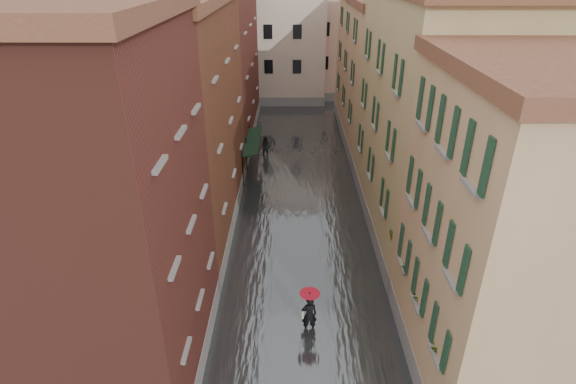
{
  "coord_description": "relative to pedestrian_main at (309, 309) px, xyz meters",
  "views": [
    {
      "loc": [
        -0.66,
        -14.71,
        14.3
      ],
      "look_at": [
        -0.79,
        7.34,
        3.0
      ],
      "focal_mm": 28.0,
      "sensor_mm": 36.0,
      "label": 1
    }
  ],
  "objects": [
    {
      "name": "building_end_pink",
      "position": [
        5.84,
        40.06,
        4.79
      ],
      "size": [
        10.0,
        9.0,
        12.0
      ],
      "primitive_type": "cube",
      "color": "#CEA591",
      "rests_on": "ground"
    },
    {
      "name": "window_planters",
      "position": [
        3.96,
        -0.72,
        2.3
      ],
      "size": [
        0.59,
        7.77,
        0.84
      ],
      "color": "#943630",
      "rests_on": "ground"
    },
    {
      "name": "building_left_far",
      "position": [
        -7.16,
        24.06,
        5.79
      ],
      "size": [
        6.0,
        16.0,
        14.0
      ],
      "primitive_type": "cube",
      "color": "#5E291F",
      "rests_on": "ground"
    },
    {
      "name": "ground",
      "position": [
        -0.16,
        0.06,
        -1.21
      ],
      "size": [
        120.0,
        120.0,
        0.0
      ],
      "primitive_type": "plane",
      "color": "#505052",
      "rests_on": "ground"
    },
    {
      "name": "building_right_near",
      "position": [
        6.84,
        -1.94,
        4.54
      ],
      "size": [
        6.0,
        8.0,
        11.5
      ],
      "primitive_type": "cube",
      "color": "tan",
      "rests_on": "ground"
    },
    {
      "name": "floodwater",
      "position": [
        -0.16,
        13.06,
        -1.11
      ],
      "size": [
        10.0,
        60.0,
        0.2
      ],
      "primitive_type": "cube",
      "color": "#3D4144",
      "rests_on": "ground"
    },
    {
      "name": "awning_far",
      "position": [
        -3.64,
        17.96,
        1.27
      ],
      "size": [
        1.09,
        3.3,
        2.8
      ],
      "color": "black",
      "rests_on": "ground"
    },
    {
      "name": "building_right_far",
      "position": [
        6.84,
        24.06,
        4.54
      ],
      "size": [
        6.0,
        16.0,
        11.5
      ],
      "primitive_type": "cube",
      "color": "tan",
      "rests_on": "ground"
    },
    {
      "name": "pedestrian_main",
      "position": [
        0.0,
        0.0,
        0.0
      ],
      "size": [
        0.89,
        0.89,
        2.06
      ],
      "color": "black",
      "rests_on": "ground"
    },
    {
      "name": "awning_near",
      "position": [
        -3.64,
        15.05,
        1.26
      ],
      "size": [
        1.09,
        2.94,
        2.8
      ],
      "color": "black",
      "rests_on": "ground"
    },
    {
      "name": "building_left_mid",
      "position": [
        -7.16,
        9.06,
        5.04
      ],
      "size": [
        6.0,
        14.0,
        12.5
      ],
      "primitive_type": "cube",
      "color": "brown",
      "rests_on": "ground"
    },
    {
      "name": "pedestrian_far",
      "position": [
        -2.83,
        19.55,
        -0.3
      ],
      "size": [
        1.02,
        0.88,
        1.82
      ],
      "primitive_type": "imported",
      "rotation": [
        0.0,
        0.0,
        -0.24
      ],
      "color": "black",
      "rests_on": "ground"
    },
    {
      "name": "building_end_cream",
      "position": [
        -3.16,
        38.06,
        5.29
      ],
      "size": [
        12.0,
        9.0,
        13.0
      ],
      "primitive_type": "cube",
      "color": "beige",
      "rests_on": "ground"
    },
    {
      "name": "building_right_mid",
      "position": [
        6.84,
        9.06,
        5.29
      ],
      "size": [
        6.0,
        14.0,
        13.0
      ],
      "primitive_type": "cube",
      "color": "tan",
      "rests_on": "ground"
    },
    {
      "name": "building_left_near",
      "position": [
        -7.16,
        -1.94,
        5.29
      ],
      "size": [
        6.0,
        8.0,
        13.0
      ],
      "primitive_type": "cube",
      "color": "#5E291F",
      "rests_on": "ground"
    }
  ]
}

